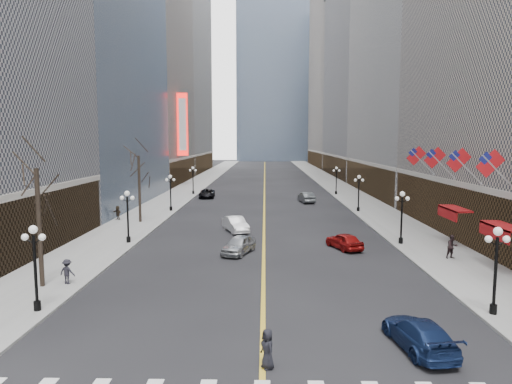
{
  "coord_description": "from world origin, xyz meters",
  "views": [
    {
      "loc": [
        0.08,
        -8.74,
        9.01
      ],
      "look_at": [
        -0.39,
        15.01,
        6.3
      ],
      "focal_mm": 32.0,
      "sensor_mm": 36.0,
      "label": 1
    }
  ],
  "objects_px": {
    "streetlamp_east_1": "(402,212)",
    "streetlamp_west_3": "(193,177)",
    "streetlamp_east_3": "(336,178)",
    "streetlamp_west_0": "(35,259)",
    "car_nb_mid": "(236,224)",
    "streetlamp_east_2": "(359,189)",
    "car_nb_far": "(207,193)",
    "car_sb_far": "(306,197)",
    "streetlamp_west_1": "(128,211)",
    "car_sb_mid": "(344,241)",
    "car_sb_near": "(419,334)",
    "car_nb_near": "(239,245)",
    "streetlamp_west_2": "(171,189)",
    "streetlamp_east_0": "(496,261)"
  },
  "relations": [
    {
      "from": "streetlamp_east_3",
      "to": "car_sb_mid",
      "type": "relative_size",
      "value": 1.12
    },
    {
      "from": "car_nb_far",
      "to": "car_sb_far",
      "type": "bearing_deg",
      "value": -22.33
    },
    {
      "from": "car_nb_mid",
      "to": "car_nb_near",
      "type": "bearing_deg",
      "value": -105.43
    },
    {
      "from": "car_nb_mid",
      "to": "streetlamp_west_0",
      "type": "bearing_deg",
      "value": -133.33
    },
    {
      "from": "streetlamp_west_3",
      "to": "car_sb_mid",
      "type": "bearing_deg",
      "value": -63.75
    },
    {
      "from": "streetlamp_east_3",
      "to": "streetlamp_east_2",
      "type": "bearing_deg",
      "value": -90.0
    },
    {
      "from": "car_sb_mid",
      "to": "car_nb_far",
      "type": "bearing_deg",
      "value": -86.64
    },
    {
      "from": "streetlamp_east_3",
      "to": "streetlamp_west_2",
      "type": "relative_size",
      "value": 1.0
    },
    {
      "from": "streetlamp_east_3",
      "to": "streetlamp_west_1",
      "type": "distance_m",
      "value": 43.05
    },
    {
      "from": "streetlamp_east_2",
      "to": "streetlamp_west_2",
      "type": "xyz_separation_m",
      "value": [
        -23.6,
        0.0,
        0.0
      ]
    },
    {
      "from": "car_nb_mid",
      "to": "streetlamp_west_2",
      "type": "bearing_deg",
      "value": 105.18
    },
    {
      "from": "car_nb_near",
      "to": "streetlamp_east_0",
      "type": "bearing_deg",
      "value": -23.2
    },
    {
      "from": "streetlamp_west_1",
      "to": "streetlamp_west_2",
      "type": "bearing_deg",
      "value": 90.0
    },
    {
      "from": "streetlamp_west_3",
      "to": "streetlamp_east_3",
      "type": "bearing_deg",
      "value": 0.0
    },
    {
      "from": "car_sb_mid",
      "to": "streetlamp_east_1",
      "type": "bearing_deg",
      "value": 174.28
    },
    {
      "from": "streetlamp_east_0",
      "to": "streetlamp_east_2",
      "type": "bearing_deg",
      "value": 90.0
    },
    {
      "from": "car_nb_mid",
      "to": "car_sb_mid",
      "type": "relative_size",
      "value": 1.12
    },
    {
      "from": "streetlamp_west_2",
      "to": "streetlamp_east_0",
      "type": "bearing_deg",
      "value": -55.23
    },
    {
      "from": "streetlamp_east_2",
      "to": "car_sb_near",
      "type": "distance_m",
      "value": 38.11
    },
    {
      "from": "streetlamp_east_1",
      "to": "streetlamp_east_3",
      "type": "height_order",
      "value": "same"
    },
    {
      "from": "streetlamp_west_0",
      "to": "streetlamp_west_1",
      "type": "height_order",
      "value": "same"
    },
    {
      "from": "streetlamp_east_3",
      "to": "streetlamp_west_1",
      "type": "height_order",
      "value": "same"
    },
    {
      "from": "streetlamp_east_2",
      "to": "car_sb_far",
      "type": "relative_size",
      "value": 0.99
    },
    {
      "from": "streetlamp_east_2",
      "to": "streetlamp_west_1",
      "type": "height_order",
      "value": "same"
    },
    {
      "from": "streetlamp_west_2",
      "to": "car_nb_near",
      "type": "relative_size",
      "value": 1.08
    },
    {
      "from": "car_nb_far",
      "to": "car_sb_near",
      "type": "relative_size",
      "value": 1.09
    },
    {
      "from": "streetlamp_west_1",
      "to": "car_sb_far",
      "type": "relative_size",
      "value": 0.99
    },
    {
      "from": "streetlamp_east_3",
      "to": "car_sb_near",
      "type": "relative_size",
      "value": 0.98
    },
    {
      "from": "streetlamp_west_1",
      "to": "car_nb_far",
      "type": "distance_m",
      "value": 32.16
    },
    {
      "from": "car_nb_near",
      "to": "car_sb_far",
      "type": "relative_size",
      "value": 0.92
    },
    {
      "from": "car_sb_far",
      "to": "streetlamp_east_1",
      "type": "bearing_deg",
      "value": 93.03
    },
    {
      "from": "streetlamp_west_1",
      "to": "car_sb_near",
      "type": "distance_m",
      "value": 27.17
    },
    {
      "from": "streetlamp_east_1",
      "to": "streetlamp_west_3",
      "type": "distance_m",
      "value": 43.05
    },
    {
      "from": "streetlamp_west_2",
      "to": "car_sb_near",
      "type": "xyz_separation_m",
      "value": [
        18.57,
        -37.71,
        -2.23
      ]
    },
    {
      "from": "streetlamp_west_0",
      "to": "car_nb_mid",
      "type": "relative_size",
      "value": 1.01
    },
    {
      "from": "streetlamp_east_2",
      "to": "car_nb_mid",
      "type": "height_order",
      "value": "streetlamp_east_2"
    },
    {
      "from": "car_sb_near",
      "to": "car_sb_far",
      "type": "relative_size",
      "value": 1.01
    },
    {
      "from": "streetlamp_west_1",
      "to": "streetlamp_east_3",
      "type": "bearing_deg",
      "value": 56.75
    },
    {
      "from": "streetlamp_east_2",
      "to": "car_sb_near",
      "type": "xyz_separation_m",
      "value": [
        -5.03,
        -37.71,
        -2.23
      ]
    },
    {
      "from": "streetlamp_east_3",
      "to": "streetlamp_west_3",
      "type": "xyz_separation_m",
      "value": [
        -23.6,
        0.0,
        0.0
      ]
    },
    {
      "from": "streetlamp_east_1",
      "to": "car_sb_near",
      "type": "bearing_deg",
      "value": -104.33
    },
    {
      "from": "streetlamp_west_3",
      "to": "car_nb_mid",
      "type": "relative_size",
      "value": 1.01
    },
    {
      "from": "car_nb_far",
      "to": "car_sb_near",
      "type": "xyz_separation_m",
      "value": [
        15.77,
        -51.67,
        -0.03
      ]
    },
    {
      "from": "car_nb_far",
      "to": "car_sb_far",
      "type": "xyz_separation_m",
      "value": [
        15.09,
        -5.11,
        0.06
      ]
    },
    {
      "from": "streetlamp_east_2",
      "to": "car_sb_mid",
      "type": "relative_size",
      "value": 1.12
    },
    {
      "from": "car_nb_far",
      "to": "car_sb_near",
      "type": "distance_m",
      "value": 54.02
    },
    {
      "from": "streetlamp_west_1",
      "to": "car_sb_near",
      "type": "bearing_deg",
      "value": -46.71
    },
    {
      "from": "streetlamp_west_3",
      "to": "car_sb_far",
      "type": "distance_m",
      "value": 20.2
    },
    {
      "from": "streetlamp_east_2",
      "to": "streetlamp_west_0",
      "type": "bearing_deg",
      "value": -124.77
    },
    {
      "from": "streetlamp_west_0",
      "to": "car_nb_near",
      "type": "xyz_separation_m",
      "value": [
        9.8,
        12.79,
        -2.19
      ]
    }
  ]
}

